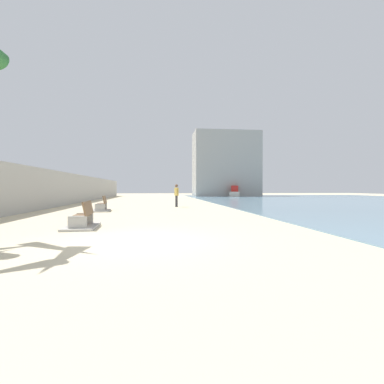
# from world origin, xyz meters

# --- Properties ---
(ground_plane) EXTENTS (120.00, 120.00, 0.00)m
(ground_plane) POSITION_xyz_m (0.00, 18.00, 0.00)
(ground_plane) COLOR beige
(seawall) EXTENTS (0.80, 64.00, 2.82)m
(seawall) POSITION_xyz_m (-7.50, 18.00, 1.41)
(seawall) COLOR #ADAAA3
(seawall) RESTS_ON ground
(bench_near) EXTENTS (1.21, 2.16, 0.98)m
(bench_near) POSITION_xyz_m (-2.14, 3.00, 0.23)
(bench_near) COLOR #ADAAA3
(bench_near) RESTS_ON ground
(bench_far) EXTENTS (1.27, 2.19, 0.98)m
(bench_far) POSITION_xyz_m (-2.92, 11.15, 0.23)
(bench_far) COLOR #ADAAA3
(bench_far) RESTS_ON ground
(person_walking) EXTENTS (0.31, 0.47, 1.77)m
(person_walking) POSITION_xyz_m (2.10, 14.75, 1.04)
(person_walking) COLOR #333338
(person_walking) RESTS_ON ground
(boat_far_right) EXTENTS (3.30, 6.00, 1.87)m
(boat_far_right) POSITION_xyz_m (14.33, 43.06, 0.72)
(boat_far_right) COLOR beige
(boat_far_right) RESTS_ON water_bay
(harbor_building) EXTENTS (12.00, 6.00, 11.87)m
(harbor_building) POSITION_xyz_m (13.37, 46.00, 5.94)
(harbor_building) COLOR #9E9E99
(harbor_building) RESTS_ON ground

